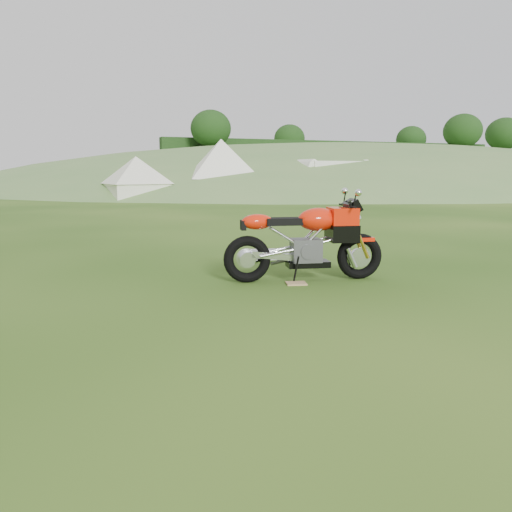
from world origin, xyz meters
name	(u,v)px	position (x,y,z in m)	size (l,w,h in m)	color
ground	(282,311)	(0.00, 0.00, 0.00)	(120.00, 120.00, 0.00)	#1B450E
hillside	(340,185)	(24.00, 40.00, 0.00)	(80.00, 64.00, 8.00)	#5C8644
hedgerow	(340,185)	(24.00, 40.00, 0.00)	(36.00, 1.20, 8.60)	black
sport_motorcycle	(305,235)	(0.85, 1.22, 0.61)	(2.02, 0.50, 1.21)	red
plywood_board	(296,283)	(0.66, 1.06, 0.01)	(0.25, 0.20, 0.02)	tan
tent_left	(136,176)	(1.25, 20.43, 1.15)	(2.65, 2.65, 2.30)	white
tent_mid	(221,170)	(5.74, 21.03, 1.44)	(3.32, 3.32, 2.88)	white
caravan	(332,179)	(11.82, 19.97, 0.99)	(4.22, 1.89, 1.98)	white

